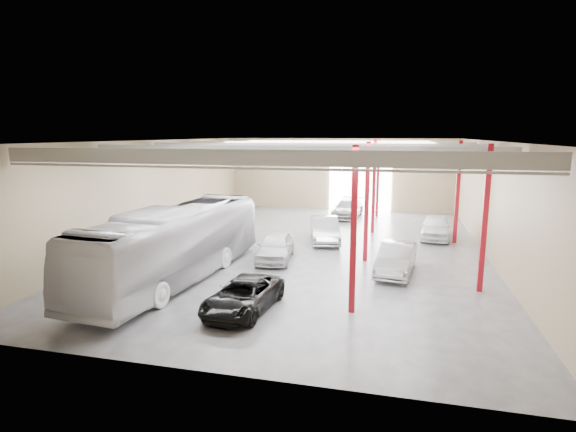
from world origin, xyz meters
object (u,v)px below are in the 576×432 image
at_px(black_sedan, 243,296).
at_px(car_row_c, 348,209).
at_px(car_right_far, 435,227).
at_px(car_right_near, 396,259).
at_px(car_row_a, 275,246).
at_px(car_row_b, 325,230).
at_px(coach_bus, 176,244).

distance_m(black_sedan, car_row_c, 23.06).
bearing_deg(car_right_far, car_right_near, -101.29).
bearing_deg(black_sedan, car_row_c, 90.94).
bearing_deg(car_right_near, car_row_a, 178.81).
height_order(car_row_b, car_right_near, car_row_b).
distance_m(coach_bus, car_right_far, 18.86).
distance_m(car_row_b, car_right_far, 8.13).
bearing_deg(car_row_a, coach_bus, -136.41).
bearing_deg(car_row_a, car_row_c, 73.13).
bearing_deg(coach_bus, car_right_far, 48.12).
distance_m(coach_bus, car_row_c, 20.92).
bearing_deg(car_row_a, car_row_b, 60.89).
bearing_deg(car_row_c, black_sedan, -90.04).
bearing_deg(car_row_a, car_right_near, -15.08).
height_order(car_row_c, car_right_far, car_right_far).
bearing_deg(car_row_c, car_right_near, -70.13).
bearing_deg(black_sedan, car_right_far, 66.61).
distance_m(car_right_near, car_right_far, 9.55).
relative_size(car_row_b, car_right_far, 1.07).
xyz_separation_m(car_row_b, car_right_far, (7.59, 2.91, -0.03)).
height_order(black_sedan, car_right_far, car_right_far).
bearing_deg(car_row_c, coach_bus, -103.86).
relative_size(car_row_a, car_right_far, 0.99).
bearing_deg(black_sedan, car_right_near, 53.69).
bearing_deg(car_right_near, car_row_c, 112.29).
height_order(black_sedan, car_row_c, car_row_c).
xyz_separation_m(black_sedan, car_row_b, (1.40, 13.17, 0.18)).
bearing_deg(car_row_b, coach_bus, -134.75).
bearing_deg(car_row_b, car_right_far, 7.79).
xyz_separation_m(car_row_c, car_right_near, (4.31, -16.04, 0.02)).
distance_m(car_row_b, car_row_c, 9.82).
bearing_deg(black_sedan, car_row_a, 101.18).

